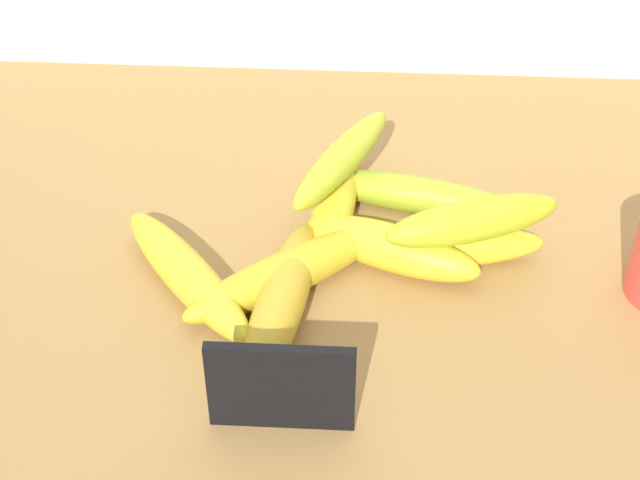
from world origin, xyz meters
TOP-DOWN VIEW (x-y plane):
  - counter_top at (0.00, 0.00)cm, footprint 110.00×76.00cm
  - chalkboard_sign at (-9.76, -14.16)cm, footprint 11.00×1.80cm
  - banana_0 at (0.75, 12.56)cm, footprint 21.26×7.84cm
  - banana_1 at (-6.92, 11.91)cm, footprint 5.05×17.88cm
  - banana_2 at (4.17, 5.08)cm, footprint 16.47×5.80cm
  - banana_3 at (-1.51, 4.27)cm, footprint 16.89×9.91cm
  - banana_4 at (-19.18, 0.38)cm, footprint 15.45×17.89cm
  - banana_5 at (-10.76, -3.04)cm, footprint 7.08×20.63cm
  - banana_6 at (-10.50, 0.67)cm, footprint 18.81×15.66cm
  - banana_7 at (5.33, 4.44)cm, footprint 16.45×9.08cm
  - banana_8 at (-6.34, 12.45)cm, footprint 10.50×16.84cm

SIDE VIEW (x-z plane):
  - counter_top at x=0.00cm, z-range 0.00..3.00cm
  - banana_2 at x=4.17cm, z-range 3.00..6.57cm
  - banana_0 at x=0.75cm, z-range 3.00..6.60cm
  - banana_4 at x=-19.18cm, z-range 3.00..6.92cm
  - banana_6 at x=-10.50cm, z-range 3.00..7.01cm
  - banana_5 at x=-10.76cm, z-range 3.00..7.11cm
  - banana_1 at x=-6.92cm, z-range 3.00..7.21cm
  - banana_3 at x=-1.51cm, z-range 3.00..7.29cm
  - chalkboard_sign at x=-9.76cm, z-range 2.66..11.06cm
  - banana_7 at x=5.33cm, z-range 6.57..10.43cm
  - banana_8 at x=-6.34cm, z-range 7.21..10.41cm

